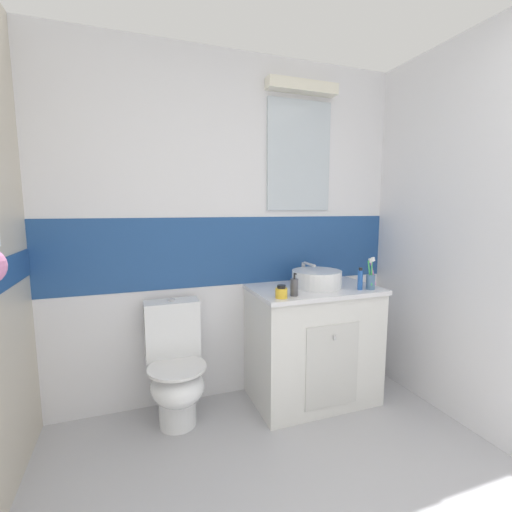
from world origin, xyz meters
name	(u,v)px	position (x,y,z in m)	size (l,w,h in m)	color
wall_back_tiled	(232,229)	(0.01, 2.45, 1.26)	(3.20, 0.20, 2.50)	white
vanity_cabinet	(312,343)	(0.52, 2.12, 0.43)	(0.90, 0.58, 0.85)	silver
sink_basin	(316,278)	(0.55, 2.13, 0.91)	(0.36, 0.40, 0.16)	white
toilet	(176,368)	(-0.46, 2.16, 0.37)	(0.37, 0.50, 0.81)	white
toothbrush_cup	(371,280)	(0.86, 1.92, 0.92)	(0.06, 0.06, 0.23)	#4C7299
soap_dispenser	(294,287)	(0.28, 1.94, 0.91)	(0.05, 0.05, 0.15)	#4C4C51
hair_gel_jar	(281,292)	(0.18, 1.91, 0.89)	(0.08, 0.08, 0.08)	yellow
toothpaste_tube_upright	(360,279)	(0.79, 1.94, 0.92)	(0.04, 0.04, 0.16)	#2659B2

